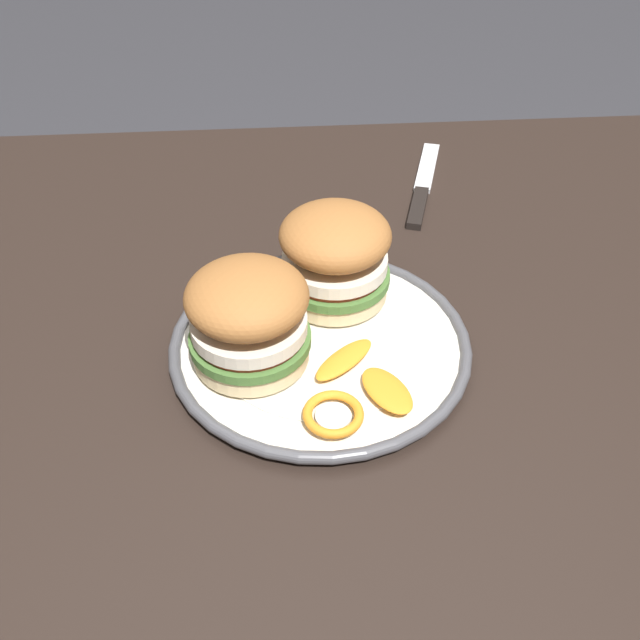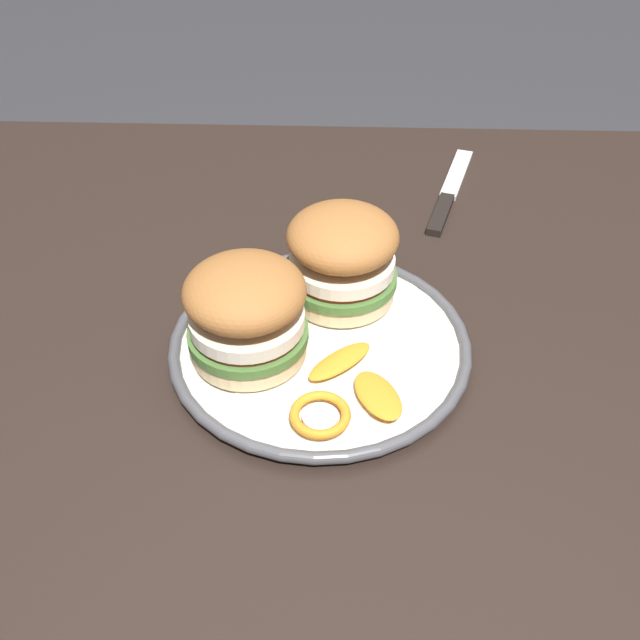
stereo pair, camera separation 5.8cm
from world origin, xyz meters
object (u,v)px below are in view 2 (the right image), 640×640
at_px(dinner_plate, 320,343).
at_px(sandwich_half_right, 342,255).
at_px(dining_table, 392,411).
at_px(sandwich_half_left, 246,311).
at_px(table_knife, 448,196).

distance_m(dinner_plate, sandwich_half_right, 0.09).
bearing_deg(dining_table, sandwich_half_right, -50.58).
bearing_deg(sandwich_half_left, table_knife, -125.32).
distance_m(sandwich_half_left, sandwich_half_right, 0.13).
distance_m(dinner_plate, sandwich_half_left, 0.09).
bearing_deg(dinner_plate, table_knife, -118.05).
bearing_deg(table_knife, dinner_plate, 61.95).
xyz_separation_m(dinner_plate, sandwich_half_right, (-0.02, -0.07, 0.06)).
bearing_deg(table_knife, sandwich_half_right, 58.85).
bearing_deg(sandwich_half_right, sandwich_half_left, 45.93).
distance_m(dining_table, table_knife, 0.32).
relative_size(sandwich_half_left, table_knife, 0.74).
bearing_deg(sandwich_half_right, dinner_plate, 73.52).
relative_size(dining_table, dinner_plate, 4.91).
xyz_separation_m(sandwich_half_right, table_knife, (-0.14, -0.23, -0.07)).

